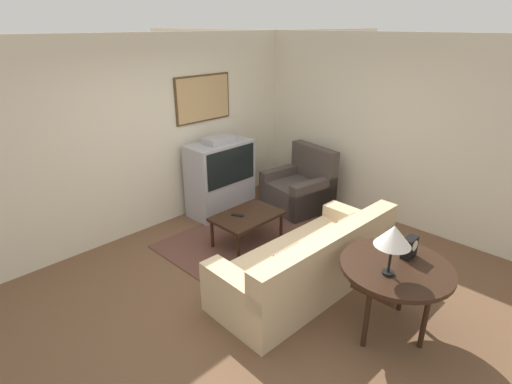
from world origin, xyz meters
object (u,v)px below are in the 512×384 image
object	(u,v)px
coffee_table	(247,218)
mantel_clock	(410,247)
tv	(220,177)
table_lamp	(393,236)
couch	(309,265)
armchair	(300,189)
console_table	(396,272)

from	to	relation	value
coffee_table	mantel_clock	distance (m)	2.24
tv	table_lamp	world-z (taller)	tv
tv	couch	size ratio (longest dim) A/B	0.54
armchair	table_lamp	bearing A→B (deg)	-26.83
couch	mantel_clock	bearing A→B (deg)	103.96
coffee_table	console_table	xyz separation A→B (m)	(-0.20, -2.19, 0.28)
console_table	coffee_table	bearing A→B (deg)	84.88
mantel_clock	coffee_table	bearing A→B (deg)	90.47
tv	mantel_clock	size ratio (longest dim) A/B	6.02
armchair	coffee_table	world-z (taller)	armchair
coffee_table	console_table	bearing A→B (deg)	-95.12
couch	console_table	size ratio (longest dim) A/B	2.22
table_lamp	tv	bearing A→B (deg)	75.92
coffee_table	console_table	size ratio (longest dim) A/B	0.88
coffee_table	console_table	distance (m)	2.21
coffee_table	table_lamp	distance (m)	2.34
tv	table_lamp	size ratio (longest dim) A/B	2.56
coffee_table	mantel_clock	xyz separation A→B (m)	(0.02, -2.19, 0.45)
mantel_clock	couch	bearing A→B (deg)	101.90
coffee_table	table_lamp	world-z (taller)	table_lamp
tv	couch	world-z (taller)	tv
tv	armchair	xyz separation A→B (m)	(1.00, -0.79, -0.27)
console_table	mantel_clock	xyz separation A→B (m)	(0.21, -0.00, 0.17)
armchair	mantel_clock	bearing A→B (deg)	-20.25
couch	mantel_clock	world-z (taller)	mantel_clock
couch	coffee_table	xyz separation A→B (m)	(0.19, 1.19, 0.10)
couch	table_lamp	size ratio (longest dim) A/B	4.75
couch	console_table	bearing A→B (deg)	91.88
couch	mantel_clock	xyz separation A→B (m)	(0.21, -1.00, 0.55)
couch	table_lamp	xyz separation A→B (m)	(-0.19, -1.00, 0.83)
armchair	mantel_clock	size ratio (longest dim) A/B	5.12
tv	armchair	distance (m)	1.30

